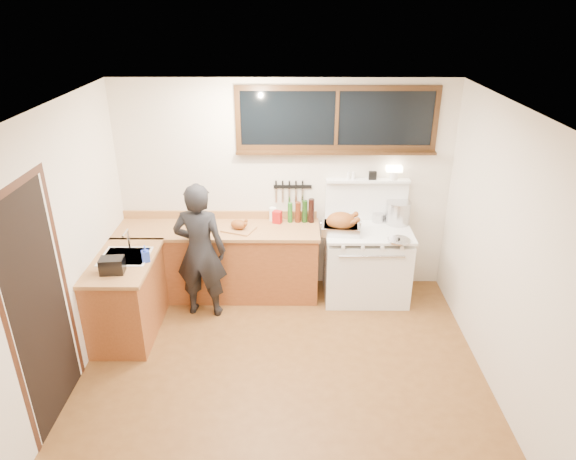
{
  "coord_description": "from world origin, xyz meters",
  "views": [
    {
      "loc": [
        0.08,
        -4.12,
        3.43
      ],
      "look_at": [
        0.05,
        0.85,
        1.15
      ],
      "focal_mm": 32.0,
      "sensor_mm": 36.0,
      "label": 1
    }
  ],
  "objects_px": {
    "roast_turkey": "(341,224)",
    "man": "(200,251)",
    "vintage_stove": "(366,262)",
    "cutting_board": "(239,226)"
  },
  "relations": [
    {
      "from": "vintage_stove",
      "to": "cutting_board",
      "type": "bearing_deg",
      "value": -179.02
    },
    {
      "from": "vintage_stove",
      "to": "man",
      "type": "xyz_separation_m",
      "value": [
        -1.94,
        -0.39,
        0.34
      ]
    },
    {
      "from": "roast_turkey",
      "to": "man",
      "type": "bearing_deg",
      "value": -168.83
    },
    {
      "from": "vintage_stove",
      "to": "roast_turkey",
      "type": "relative_size",
      "value": 3.31
    },
    {
      "from": "vintage_stove",
      "to": "cutting_board",
      "type": "height_order",
      "value": "vintage_stove"
    },
    {
      "from": "man",
      "to": "roast_turkey",
      "type": "height_order",
      "value": "man"
    },
    {
      "from": "vintage_stove",
      "to": "man",
      "type": "height_order",
      "value": "man"
    },
    {
      "from": "man",
      "to": "cutting_board",
      "type": "height_order",
      "value": "man"
    },
    {
      "from": "roast_turkey",
      "to": "vintage_stove",
      "type": "bearing_deg",
      "value": 12.54
    },
    {
      "from": "roast_turkey",
      "to": "cutting_board",
      "type": "bearing_deg",
      "value": 177.7
    }
  ]
}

